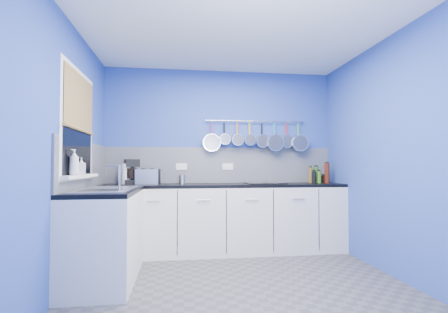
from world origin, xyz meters
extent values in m
cube|color=#47474C|center=(0.00, 0.00, -0.01)|extent=(3.20, 3.00, 0.02)
cube|color=white|center=(0.00, 0.00, 2.51)|extent=(3.20, 3.00, 0.02)
cube|color=#2C47A4|center=(0.00, 1.51, 1.25)|extent=(3.20, 0.02, 2.50)
cube|color=#2C47A4|center=(0.00, -1.51, 1.25)|extent=(3.20, 0.02, 2.50)
cube|color=#2C47A4|center=(-1.61, 0.00, 1.25)|extent=(0.02, 3.00, 2.50)
cube|color=#2C47A4|center=(1.61, 0.00, 1.25)|extent=(0.02, 3.00, 2.50)
cube|color=gray|center=(0.00, 1.49, 1.15)|extent=(3.20, 0.02, 0.50)
cube|color=gray|center=(-1.59, 0.60, 1.15)|extent=(0.02, 1.80, 0.50)
cube|color=silver|center=(0.00, 1.20, 0.43)|extent=(3.20, 0.60, 0.86)
cube|color=black|center=(0.00, 1.20, 0.88)|extent=(3.20, 0.60, 0.04)
cube|color=silver|center=(-1.30, 0.30, 0.43)|extent=(0.60, 1.20, 0.86)
cube|color=black|center=(-1.30, 0.30, 0.88)|extent=(0.60, 1.20, 0.04)
cube|color=white|center=(-1.58, 0.30, 1.55)|extent=(0.01, 1.00, 1.10)
cube|color=black|center=(-1.57, 0.30, 1.55)|extent=(0.01, 0.90, 1.00)
cube|color=olive|center=(-1.56, 0.30, 1.77)|extent=(0.01, 0.90, 0.55)
cube|color=white|center=(-1.55, 0.30, 1.04)|extent=(0.10, 0.98, 0.03)
cube|color=silver|center=(-1.30, 0.30, 0.90)|extent=(0.50, 0.95, 0.01)
cube|color=white|center=(-0.55, 1.48, 1.13)|extent=(0.15, 0.01, 0.09)
cube|color=white|center=(0.10, 1.48, 1.13)|extent=(0.15, 0.01, 0.09)
cylinder|color=silver|center=(0.50, 1.45, 1.78)|extent=(1.45, 0.02, 0.02)
imported|color=white|center=(-1.53, 0.04, 1.17)|extent=(0.12, 0.12, 0.24)
imported|color=white|center=(-1.53, 0.26, 1.14)|extent=(0.10, 0.10, 0.17)
cylinder|color=white|center=(-1.27, 1.28, 1.03)|extent=(0.13, 0.13, 0.27)
cube|color=silver|center=(-0.99, 1.28, 1.00)|extent=(0.31, 0.18, 0.20)
cylinder|color=silver|center=(-0.54, 1.31, 0.96)|extent=(0.10, 0.10, 0.12)
cube|color=black|center=(0.57, 1.22, 0.91)|extent=(0.52, 0.45, 0.01)
cylinder|color=black|center=(1.46, 1.31, 0.95)|extent=(0.07, 0.07, 0.10)
cylinder|color=#265919|center=(1.34, 1.32, 1.01)|extent=(0.07, 0.07, 0.23)
cylinder|color=brown|center=(1.26, 1.32, 1.01)|extent=(0.05, 0.05, 0.22)
cylinder|color=#4C190C|center=(1.47, 1.23, 1.04)|extent=(0.07, 0.07, 0.28)
cylinder|color=#3F721E|center=(1.35, 1.23, 0.98)|extent=(0.05, 0.05, 0.16)
cylinder|color=black|center=(1.27, 1.22, 0.98)|extent=(0.06, 0.06, 0.16)
camera|label=1|loc=(-0.56, -3.09, 1.13)|focal=26.07mm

